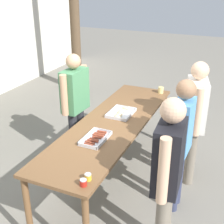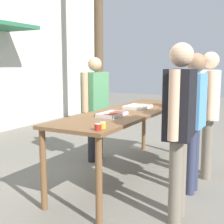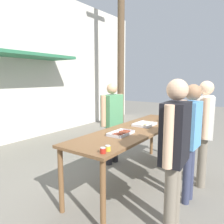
{
  "view_description": "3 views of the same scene",
  "coord_description": "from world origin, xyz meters",
  "views": [
    {
      "loc": [
        -3.42,
        -1.52,
        2.79
      ],
      "look_at": [
        0.0,
        0.0,
        1.1
      ],
      "focal_mm": 50.0,
      "sensor_mm": 36.0,
      "label": 1
    },
    {
      "loc": [
        -3.92,
        -1.85,
        1.58
      ],
      "look_at": [
        -0.51,
        -0.01,
        1.0
      ],
      "focal_mm": 50.0,
      "sensor_mm": 36.0,
      "label": 2
    },
    {
      "loc": [
        -3.26,
        -1.77,
        1.8
      ],
      "look_at": [
        0.4,
        0.8,
        1.11
      ],
      "focal_mm": 35.0,
      "sensor_mm": 36.0,
      "label": 3
    }
  ],
  "objects": [
    {
      "name": "ground_plane",
      "position": [
        0.0,
        0.0,
        0.0
      ],
      "size": [
        24.0,
        24.0,
        0.0
      ],
      "primitive_type": "plane",
      "color": "slate"
    },
    {
      "name": "serving_table",
      "position": [
        0.0,
        0.0,
        0.85
      ],
      "size": [
        2.96,
        0.83,
        0.95
      ],
      "color": "brown",
      "rests_on": "ground"
    },
    {
      "name": "food_tray_sausages",
      "position": [
        -0.51,
        -0.01,
        0.96
      ],
      "size": [
        0.43,
        0.26,
        0.04
      ],
      "color": "silver",
      "rests_on": "serving_table"
    },
    {
      "name": "food_tray_buns",
      "position": [
        0.29,
        -0.01,
        0.97
      ],
      "size": [
        0.42,
        0.32,
        0.05
      ],
      "color": "silver",
      "rests_on": "serving_table"
    },
    {
      "name": "condiment_jar_mustard",
      "position": [
        -1.34,
        -0.3,
        0.98
      ],
      "size": [
        0.07,
        0.07,
        0.07
      ],
      "color": "#B22319",
      "rests_on": "serving_table"
    },
    {
      "name": "condiment_jar_ketchup",
      "position": [
        -1.25,
        -0.3,
        0.98
      ],
      "size": [
        0.07,
        0.07,
        0.07
      ],
      "color": "gold",
      "rests_on": "serving_table"
    },
    {
      "name": "beer_cup",
      "position": [
        1.33,
        -0.29,
        1.0
      ],
      "size": [
        0.09,
        0.09,
        0.1
      ],
      "color": "#DBC67A",
      "rests_on": "serving_table"
    },
    {
      "name": "person_server_behind_table",
      "position": [
        0.4,
        0.8,
        1.01
      ],
      "size": [
        0.65,
        0.27,
        1.7
      ],
      "rotation": [
        0.0,
        0.0,
        -0.06
      ],
      "color": "#232328",
      "rests_on": "ground"
    },
    {
      "name": "person_customer_holding_hotdog",
      "position": [
        -0.93,
        -1.0,
        1.07
      ],
      "size": [
        0.64,
        0.28,
        1.8
      ],
      "rotation": [
        0.0,
        0.0,
        3.22
      ],
      "color": "#756B5B",
      "rests_on": "ground"
    },
    {
      "name": "person_customer_with_cup",
      "position": [
        0.5,
        -0.99,
        1.04
      ],
      "size": [
        0.66,
        0.36,
        1.76
      ],
      "rotation": [
        0.0,
        0.0,
        3.38
      ],
      "color": "#756B5B",
      "rests_on": "ground"
    },
    {
      "name": "person_customer_waiting_in_line",
      "position": [
        -0.16,
        -0.96,
        1.05
      ],
      "size": [
        0.52,
        0.22,
        1.72
      ],
      "rotation": [
        0.0,
        0.0,
        3.12
      ],
      "color": "#333851",
      "rests_on": "ground"
    },
    {
      "name": "utility_pole",
      "position": [
        3.16,
        2.36,
        3.21
      ],
      "size": [
        1.1,
        0.23,
        6.28
      ],
      "color": "brown",
      "rests_on": "ground"
    }
  ]
}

